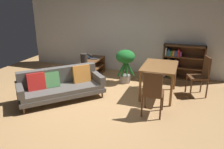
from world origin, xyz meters
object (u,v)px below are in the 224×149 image
Objects in this scene: desk_speaker at (84,59)px; potted_floor_plant at (125,61)px; open_laptop at (92,57)px; dining_chair_near at (153,91)px; fabric_couch at (61,84)px; bookshelf at (180,62)px; dining_table at (160,69)px; dining_chair_far at (201,74)px; media_console at (91,69)px.

potted_floor_plant is at bearing 13.86° from desk_speaker.
dining_chair_near reaches higher than open_laptop.
fabric_couch is 1.62× the size of bookshelf.
dining_table is 1.16× the size of dining_chair_far.
potted_floor_plant is (1.15, 0.28, -0.02)m from desk_speaker.
potted_floor_plant is 1.97m from dining_chair_near.
potted_floor_plant is at bearing -4.81° from media_console.
dining_table reaches higher than open_laptop.
potted_floor_plant is at bearing 150.48° from dining_table.
dining_chair_far is at bearing 19.26° from dining_table.
desk_speaker is at bearing -155.12° from bookshelf.
desk_speaker is 2.21m from dining_table.
desk_speaker is 2.60m from dining_chair_near.
dining_chair_far reaches higher than desk_speaker.
bookshelf is at bearing 115.62° from dining_chair_far.
dining_chair_near is 0.98× the size of dining_chair_far.
bookshelf is at bearing 24.88° from desk_speaker.
fabric_couch is 3.43m from dining_chair_far.
dining_chair_near is (2.21, -1.37, -0.14)m from desk_speaker.
dining_table is at bearing -105.27° from bookshelf.
media_console is at bearing -78.50° from open_laptop.
desk_speaker is (-0.02, -0.38, 0.41)m from media_console.
media_console is 1.20m from potted_floor_plant.
dining_chair_far reaches higher than open_laptop.
open_laptop is at bearing 138.00° from dining_chair_near.
open_laptop is 0.41× the size of bookshelf.
dining_chair_far is at bearing -7.00° from potted_floor_plant.
media_console is at bearing 175.19° from potted_floor_plant.
desk_speaker is at bearing -166.14° from potted_floor_plant.
dining_chair_far reaches higher than dining_table.
media_console is 2.30m from dining_table.
dining_table is (2.16, -0.68, 0.43)m from media_console.
potted_floor_plant is at bearing 53.76° from fabric_couch.
dining_chair_far reaches higher than fabric_couch.
bookshelf is (-0.56, 1.17, -0.05)m from dining_chair_far.
bookshelf reaches higher than dining_chair_far.
bookshelf is at bearing 17.78° from media_console.
bookshelf is (2.57, 0.82, 0.24)m from media_console.
potted_floor_plant is at bearing -17.08° from open_laptop.
potted_floor_plant is (1.15, 1.57, 0.29)m from fabric_couch.
desk_speaker reaches higher than dining_table.
fabric_couch is 1.69× the size of dining_table.
potted_floor_plant is (1.13, -0.09, 0.39)m from media_console.
open_laptop is 2.68m from bookshelf.
dining_chair_far is (3.18, -0.61, -0.01)m from open_laptop.
bookshelf is (1.44, 0.92, -0.15)m from potted_floor_plant.
dining_chair_near is (2.19, -1.75, 0.27)m from media_console.
dining_table is at bearing -23.17° from open_laptop.
desk_speaker is (-0.00, 1.29, 0.31)m from fabric_couch.
fabric_couch is 2.22m from dining_chair_near.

